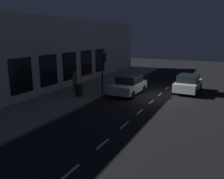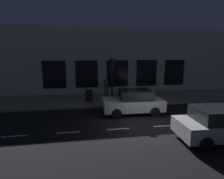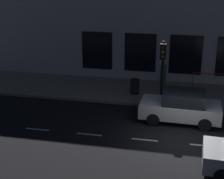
{
  "view_description": "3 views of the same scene",
  "coord_description": "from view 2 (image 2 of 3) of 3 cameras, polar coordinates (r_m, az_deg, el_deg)",
  "views": [
    {
      "loc": [
        -4.8,
        18.38,
        4.96
      ],
      "look_at": [
        2.15,
        3.96,
        1.24
      ],
      "focal_mm": 38.11,
      "sensor_mm": 36.0,
      "label": 1
    },
    {
      "loc": [
        -8.98,
        3.42,
        3.99
      ],
      "look_at": [
        2.77,
        1.48,
        1.62
      ],
      "focal_mm": 29.19,
      "sensor_mm": 36.0,
      "label": 2
    },
    {
      "loc": [
        -13.86,
        0.16,
        7.26
      ],
      "look_at": [
        2.26,
        3.6,
        1.5
      ],
      "focal_mm": 54.86,
      "sensor_mm": 36.0,
      "label": 3
    }
  ],
  "objects": [
    {
      "name": "sidewalk",
      "position": [
        16.09,
        3.19,
        -2.83
      ],
      "size": [
        4.5,
        32.0,
        0.15
      ],
      "color": "gray",
      "rests_on": "ground"
    },
    {
      "name": "trash_bin",
      "position": [
        14.97,
        -7.15,
        -1.89
      ],
      "size": [
        0.58,
        0.58,
        0.9
      ],
      "color": "black",
      "rests_on": "sidewalk"
    },
    {
      "name": "ground_plane",
      "position": [
        10.4,
        10.81,
        -11.5
      ],
      "size": [
        60.0,
        60.0,
        0.0
      ],
      "primitive_type": "plane",
      "color": "black"
    },
    {
      "name": "lane_centre_line",
      "position": [
        10.77,
        15.9,
        -10.9
      ],
      "size": [
        0.12,
        27.2,
        0.01
      ],
      "color": "beige",
      "rests_on": "ground"
    },
    {
      "name": "parked_car_0",
      "position": [
        9.82,
        30.33,
        -9.37
      ],
      "size": [
        2.06,
        3.89,
        1.58
      ],
      "rotation": [
        0.0,
        0.0,
        3.1
      ],
      "color": "#B7B7BC",
      "rests_on": "ground"
    },
    {
      "name": "pedestrian_0",
      "position": [
        16.44,
        -1.83,
        0.53
      ],
      "size": [
        0.42,
        0.42,
        1.7
      ],
      "rotation": [
        0.0,
        0.0,
        4.79
      ],
      "color": "#336B38",
      "rests_on": "sidewalk"
    },
    {
      "name": "traffic_light",
      "position": [
        13.48,
        0.07,
        5.37
      ],
      "size": [
        0.48,
        0.32,
        3.54
      ],
      "color": "black",
      "rests_on": "sidewalk"
    },
    {
      "name": "red_railing",
      "position": [
        17.66,
        7.42,
        1.03
      ],
      "size": [
        0.05,
        2.19,
        0.97
      ],
      "color": "red",
      "rests_on": "sidewalk"
    },
    {
      "name": "parked_car_1",
      "position": [
        12.31,
        6.71,
        -3.87
      ],
      "size": [
        2.07,
        4.03,
        1.58
      ],
      "rotation": [
        0.0,
        0.0,
        -0.03
      ],
      "color": "silver",
      "rests_on": "ground"
    },
    {
      "name": "building_facade",
      "position": [
        18.12,
        1.54,
        8.84
      ],
      "size": [
        0.65,
        32.0,
        6.46
      ],
      "color": "beige",
      "rests_on": "ground"
    }
  ]
}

